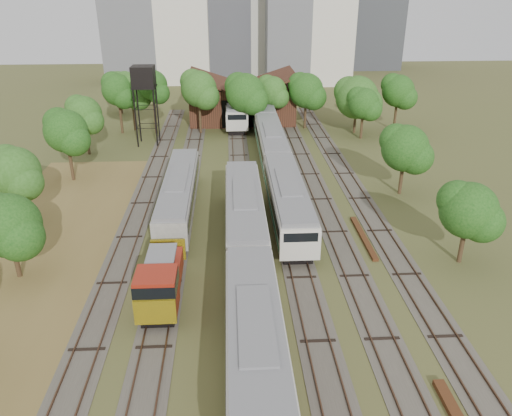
{
  "coord_description": "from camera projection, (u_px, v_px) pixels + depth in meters",
  "views": [
    {
      "loc": [
        -3.16,
        -21.07,
        20.17
      ],
      "look_at": [
        -1.0,
        17.8,
        2.5
      ],
      "focal_mm": 35.0,
      "sensor_mm": 36.0,
      "label": 1
    }
  ],
  "objects": [
    {
      "name": "ground",
      "position": [
        292.0,
        381.0,
        27.65
      ],
      "size": [
        240.0,
        240.0,
        0.0
      ],
      "primitive_type": "plane",
      "color": "#475123",
      "rests_on": "ground"
    },
    {
      "name": "dry_grass_patch",
      "position": [
        16.0,
        306.0,
        34.01
      ],
      "size": [
        14.0,
        60.0,
        0.04
      ],
      "primitive_type": "cube",
      "color": "brown",
      "rests_on": "ground"
    },
    {
      "name": "tracks",
      "position": [
        255.0,
        201.0,
        50.33
      ],
      "size": [
        24.6,
        80.0,
        0.19
      ],
      "color": "#4C473D",
      "rests_on": "ground"
    },
    {
      "name": "railcar_red_set",
      "position": [
        249.0,
        268.0,
        34.61
      ],
      "size": [
        3.2,
        34.58,
        3.96
      ],
      "color": "black",
      "rests_on": "ground"
    },
    {
      "name": "railcar_green_set",
      "position": [
        272.0,
        144.0,
        61.07
      ],
      "size": [
        3.12,
        52.08,
        3.87
      ],
      "color": "black",
      "rests_on": "ground"
    },
    {
      "name": "railcar_rear",
      "position": [
        236.0,
        110.0,
        77.55
      ],
      "size": [
        3.16,
        16.08,
        3.92
      ],
      "color": "black",
      "rests_on": "ground"
    },
    {
      "name": "shunter_locomotive",
      "position": [
        161.0,
        283.0,
        33.61
      ],
      "size": [
        2.66,
        8.1,
        3.48
      ],
      "color": "black",
      "rests_on": "ground"
    },
    {
      "name": "old_grey_coach",
      "position": [
        179.0,
        194.0,
        47.01
      ],
      "size": [
        2.89,
        18.0,
        3.57
      ],
      "color": "black",
      "rests_on": "ground"
    },
    {
      "name": "water_tower",
      "position": [
        143.0,
        79.0,
        64.54
      ],
      "size": [
        3.0,
        3.0,
        10.38
      ],
      "color": "black",
      "rests_on": "ground"
    },
    {
      "name": "rail_pile_far",
      "position": [
        363.0,
        237.0,
        42.92
      ],
      "size": [
        0.49,
        7.8,
        0.25
      ],
      "primitive_type": "cube",
      "color": "#563018",
      "rests_on": "ground"
    },
    {
      "name": "maintenance_shed",
      "position": [
        242.0,
        101.0,
        79.11
      ],
      "size": [
        16.45,
        11.55,
        7.58
      ],
      "color": "#341D13",
      "rests_on": "ground"
    },
    {
      "name": "tree_band_left",
      "position": [
        50.0,
        156.0,
        47.96
      ],
      "size": [
        7.39,
        75.45,
        8.52
      ],
      "color": "#382616",
      "rests_on": "ground"
    },
    {
      "name": "tree_band_far",
      "position": [
        267.0,
        92.0,
        71.36
      ],
      "size": [
        43.39,
        8.75,
        9.06
      ],
      "color": "#382616",
      "rests_on": "ground"
    },
    {
      "name": "tree_band_right",
      "position": [
        403.0,
        145.0,
        51.62
      ],
      "size": [
        5.42,
        38.48,
        7.3
      ],
      "color": "#382616",
      "rests_on": "ground"
    },
    {
      "name": "tower_far_right",
      "position": [
        376.0,
        9.0,
        123.59
      ],
      "size": [
        12.0,
        12.0,
        28.0
      ],
      "primitive_type": "cube",
      "color": "#3C3E43",
      "rests_on": "ground"
    }
  ]
}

